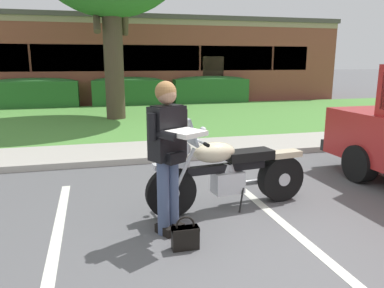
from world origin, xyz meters
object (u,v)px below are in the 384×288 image
at_px(brick_building, 114,60).
at_px(hedge_left, 35,93).
at_px(motorcycle, 235,172).
at_px(hedge_center_right, 210,89).
at_px(rider_person, 169,146).
at_px(handbag, 185,236).
at_px(hedge_center_left, 128,91).

bearing_deg(brick_building, hedge_left, -118.66).
relative_size(motorcycle, hedge_left, 0.66).
bearing_deg(brick_building, motorcycle, -87.70).
distance_m(motorcycle, hedge_center_right, 12.22).
xyz_separation_m(motorcycle, hedge_left, (-4.16, 11.77, 0.16)).
bearing_deg(rider_person, hedge_left, 104.54).
height_order(hedge_center_right, brick_building, brick_building).
xyz_separation_m(rider_person, handbag, (0.09, -0.41, -0.86)).
bearing_deg(rider_person, hedge_center_right, 71.04).
height_order(motorcycle, hedge_center_right, motorcycle).
bearing_deg(handbag, hedge_left, 104.45).
distance_m(hedge_center_left, hedge_center_right, 3.71).
bearing_deg(handbag, hedge_center_right, 71.96).
xyz_separation_m(rider_person, hedge_left, (-3.19, 12.30, -0.36)).
bearing_deg(hedge_center_right, hedge_center_left, 180.00).
distance_m(handbag, hedge_left, 13.14).
bearing_deg(hedge_left, hedge_center_right, 0.00).
bearing_deg(motorcycle, hedge_center_right, 74.55).
relative_size(hedge_left, hedge_center_right, 1.00).
distance_m(motorcycle, handbag, 1.34).
distance_m(rider_person, handbag, 0.96).
relative_size(hedge_center_left, brick_building, 0.14).
relative_size(motorcycle, rider_person, 1.31).
bearing_deg(hedge_left, rider_person, -75.46).
height_order(rider_person, brick_building, brick_building).
xyz_separation_m(hedge_left, hedge_center_right, (7.42, 0.00, -0.00)).
height_order(handbag, hedge_center_left, hedge_center_left).
height_order(motorcycle, handbag, motorcycle).
bearing_deg(hedge_center_right, rider_person, -108.96).
height_order(handbag, hedge_center_right, hedge_center_right).
relative_size(handbag, hedge_left, 0.11).
xyz_separation_m(hedge_center_right, brick_building, (-3.98, 6.29, 1.29)).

